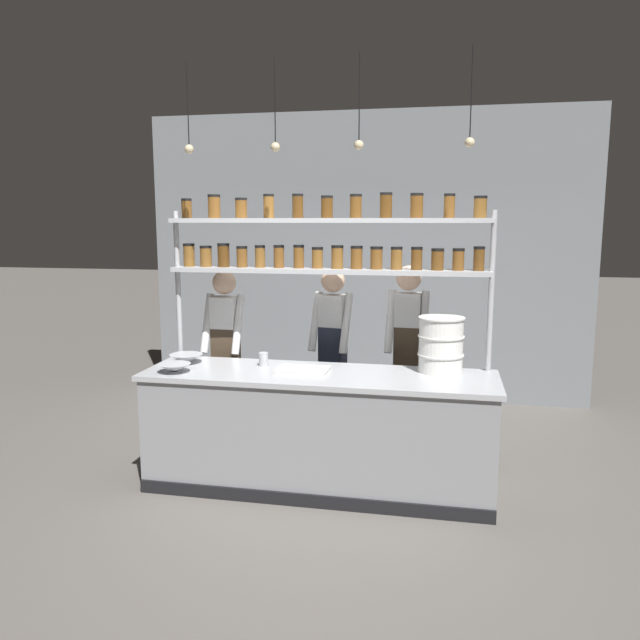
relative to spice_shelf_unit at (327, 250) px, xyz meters
The scene contains 13 objects.
ground_plane 1.87m from the spice_shelf_unit, 89.54° to the right, with size 40.00×40.00×0.00m, color #5B5651.
back_wall 2.34m from the spice_shelf_unit, 89.94° to the left, with size 5.11×0.12×3.29m, color gray.
prep_counter 1.42m from the spice_shelf_unit, 89.55° to the right, with size 2.71×0.76×0.92m.
spice_shelf_unit is the anchor object (origin of this frame).
chef_left 1.36m from the spice_shelf_unit, 163.32° to the left, with size 0.37×0.29×1.64m.
chef_center 1.02m from the spice_shelf_unit, 94.41° to the left, with size 0.39×0.32×1.66m.
chef_right 1.16m from the spice_shelf_unit, 36.52° to the left, with size 0.37×0.30×1.70m.
container_stack 1.16m from the spice_shelf_unit, ahead, with size 0.35×0.35×0.43m.
cutting_board 0.97m from the spice_shelf_unit, 112.95° to the right, with size 0.40×0.26×0.02m.
prep_bowl_near_left 1.45m from the spice_shelf_unit, 169.06° to the right, with size 0.27×0.27×0.07m.
prep_bowl_center_front 1.50m from the spice_shelf_unit, 153.82° to the right, with size 0.25×0.25×0.07m.
serving_cup_front 1.01m from the spice_shelf_unit, 159.14° to the right, with size 0.07×0.07×0.11m.
pendant_light_row 0.87m from the spice_shelf_unit, 87.91° to the right, with size 2.13×0.07×0.67m.
Camera 1 is at (0.93, -4.55, 2.08)m, focal length 35.00 mm.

